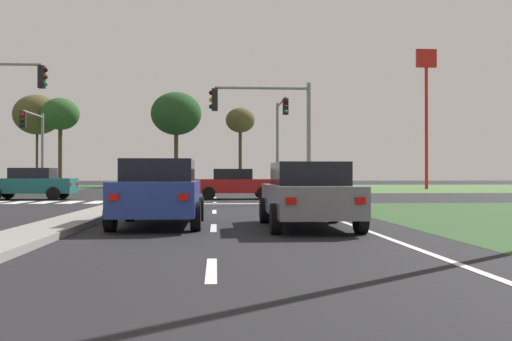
{
  "coord_description": "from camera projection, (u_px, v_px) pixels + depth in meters",
  "views": [
    {
      "loc": [
        3.56,
        -2.06,
        1.22
      ],
      "look_at": [
        5.74,
        30.06,
        1.48
      ],
      "focal_mm": 41.31,
      "sensor_mm": 36.0,
      "label": 1
    }
  ],
  "objects": [
    {
      "name": "ground_plane",
      "position": [
        150.0,
        198.0,
        31.73
      ],
      "size": [
        200.0,
        200.0,
        0.0
      ],
      "primitive_type": "plane",
      "color": "black"
    },
    {
      "name": "grass_verge_far_right",
      "position": [
        439.0,
        188.0,
        57.9
      ],
      "size": [
        35.0,
        35.0,
        0.01
      ],
      "primitive_type": "cube",
      "color": "#476B38",
      "rests_on": "ground"
    },
    {
      "name": "median_island_near",
      "position": [
        52.0,
        228.0,
        12.77
      ],
      "size": [
        1.2,
        22.0,
        0.14
      ],
      "primitive_type": "cube",
      "color": "gray",
      "rests_on": "ground"
    },
    {
      "name": "median_island_far",
      "position": [
        179.0,
        187.0,
        56.67
      ],
      "size": [
        1.2,
        36.0,
        0.14
      ],
      "primitive_type": "cube",
      "color": "gray",
      "rests_on": "ground"
    },
    {
      "name": "lane_dash_near",
      "position": [
        211.0,
        270.0,
        7.52
      ],
      "size": [
        0.14,
        2.0,
        0.01
      ],
      "primitive_type": "cube",
      "color": "silver",
      "rests_on": "ground"
    },
    {
      "name": "lane_dash_second",
      "position": [
        214.0,
        228.0,
        13.51
      ],
      "size": [
        0.14,
        2.0,
        0.01
      ],
      "primitive_type": "cube",
      "color": "silver",
      "rests_on": "ground"
    },
    {
      "name": "lane_dash_third",
      "position": [
        214.0,
        212.0,
        19.49
      ],
      "size": [
        0.14,
        2.0,
        0.01
      ],
      "primitive_type": "cube",
      "color": "silver",
      "rests_on": "ground"
    },
    {
      "name": "lane_dash_fourth",
      "position": [
        215.0,
        203.0,
        25.48
      ],
      "size": [
        0.14,
        2.0,
        0.01
      ],
      "primitive_type": "cube",
      "color": "silver",
      "rests_on": "ground"
    },
    {
      "name": "lane_dash_fifth",
      "position": [
        215.0,
        198.0,
        31.46
      ],
      "size": [
        0.14,
        2.0,
        0.01
      ],
      "primitive_type": "cube",
      "color": "silver",
      "rests_on": "ground"
    },
    {
      "name": "edge_line_right",
      "position": [
        352.0,
        225.0,
        14.24
      ],
      "size": [
        0.14,
        24.0,
        0.01
      ],
      "primitive_type": "cube",
      "color": "silver",
      "rests_on": "ground"
    },
    {
      "name": "stop_bar_near",
      "position": [
        222.0,
        204.0,
        25.0
      ],
      "size": [
        6.4,
        0.5,
        0.01
      ],
      "primitive_type": "cube",
      "color": "silver",
      "rests_on": "ground"
    },
    {
      "name": "crosswalk_bar_second",
      "position": [
        18.0,
        202.0,
        26.19
      ],
      "size": [
        0.7,
        2.8,
        0.01
      ],
      "primitive_type": "cube",
      "color": "silver",
      "rests_on": "ground"
    },
    {
      "name": "crosswalk_bar_third",
      "position": [
        44.0,
        202.0,
        26.26
      ],
      "size": [
        0.7,
        2.8,
        0.01
      ],
      "primitive_type": "cube",
      "color": "silver",
      "rests_on": "ground"
    },
    {
      "name": "crosswalk_bar_fourth",
      "position": [
        71.0,
        202.0,
        26.34
      ],
      "size": [
        0.7,
        2.8,
        0.01
      ],
      "primitive_type": "cube",
      "color": "silver",
      "rests_on": "ground"
    },
    {
      "name": "crosswalk_bar_fifth",
      "position": [
        97.0,
        202.0,
        26.42
      ],
      "size": [
        0.7,
        2.8,
        0.01
      ],
      "primitive_type": "cube",
      "color": "silver",
      "rests_on": "ground"
    },
    {
      "name": "car_silver_near",
      "position": [
        159.0,
        179.0,
        61.4
      ],
      "size": [
        1.98,
        4.25,
        1.52
      ],
      "rotation": [
        0.0,
        0.0,
        3.14
      ],
      "color": "#B7B7BC",
      "rests_on": "ground"
    },
    {
      "name": "car_grey_second",
      "position": [
        308.0,
        194.0,
        13.57
      ],
      "size": [
        1.99,
        4.55,
        1.51
      ],
      "color": "slate",
      "rests_on": "ground"
    },
    {
      "name": "car_teal_third",
      "position": [
        31.0,
        183.0,
        29.42
      ],
      "size": [
        4.37,
        2.05,
        1.58
      ],
      "rotation": [
        0.0,
        0.0,
        1.57
      ],
      "color": "#19565B",
      "rests_on": "ground"
    },
    {
      "name": "car_navy_fourth",
      "position": [
        141.0,
        181.0,
        45.45
      ],
      "size": [
        2.07,
        4.55,
        1.58
      ],
      "rotation": [
        0.0,
        0.0,
        3.14
      ],
      "color": "#161E47",
      "rests_on": "ground"
    },
    {
      "name": "car_blue_fifth",
      "position": [
        160.0,
        192.0,
        14.17
      ],
      "size": [
        2.05,
        4.62,
        1.59
      ],
      "color": "navy",
      "rests_on": "ground"
    },
    {
      "name": "car_red_sixth",
      "position": [
        235.0,
        184.0,
        30.09
      ],
      "size": [
        4.27,
        1.99,
        1.54
      ],
      "rotation": [
        0.0,
        0.0,
        -1.57
      ],
      "color": "#A31919",
      "rests_on": "ground"
    },
    {
      "name": "traffic_signal_far_right",
      "position": [
        280.0,
        129.0,
        37.14
      ],
      "size": [
        0.32,
        4.93,
        6.0
      ],
      "color": "gray",
      "rests_on": "ground"
    },
    {
      "name": "traffic_signal_near_right",
      "position": [
        271.0,
        120.0,
        25.58
      ],
      "size": [
        4.45,
        0.32,
        5.26
      ],
      "color": "gray",
      "rests_on": "ground"
    },
    {
      "name": "traffic_signal_far_left",
      "position": [
        35.0,
        137.0,
        36.29
      ],
      "size": [
        0.32,
        4.19,
        5.21
      ],
      "color": "gray",
      "rests_on": "ground"
    },
    {
      "name": "pedestrian_at_median",
      "position": [
        167.0,
        174.0,
        42.83
      ],
      "size": [
        0.34,
        0.34,
        1.89
      ],
      "rotation": [
        0.0,
        0.0,
        1.79
      ],
      "color": "maroon",
      "rests_on": "median_island_far"
    },
    {
      "name": "fastfood_pole_sign",
      "position": [
        426.0,
        88.0,
        51.84
      ],
      "size": [
        1.8,
        0.4,
        12.33
      ],
      "color": "red",
      "rests_on": "ground"
    },
    {
      "name": "treeline_second",
      "position": [
        37.0,
        115.0,
        67.45
      ],
      "size": [
        5.38,
        5.38,
        10.46
      ],
      "color": "#423323",
      "rests_on": "ground"
    },
    {
      "name": "treeline_third",
      "position": [
        60.0,
        115.0,
        65.29
      ],
      "size": [
        4.18,
        4.18,
        9.81
      ],
      "color": "#423323",
      "rests_on": "ground"
    },
    {
      "name": "treeline_fourth",
      "position": [
        176.0,
        114.0,
        63.49
      ],
      "size": [
        5.44,
        5.44,
        10.2
      ],
      "color": "#423323",
      "rests_on": "ground"
    },
    {
      "name": "treeline_fifth",
      "position": [
        240.0,
        121.0,
        68.69
      ],
      "size": [
        3.41,
        3.41,
        9.12
      ],
      "color": "#423323",
      "rests_on": "ground"
    }
  ]
}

